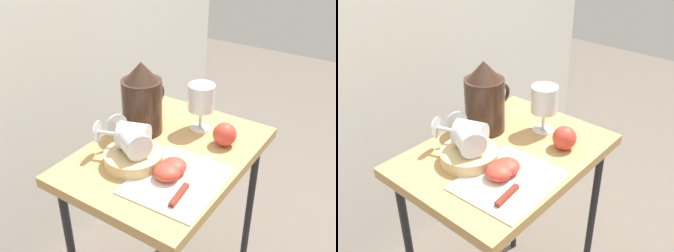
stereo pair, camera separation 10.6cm
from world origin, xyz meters
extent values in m
cube|color=silver|center=(0.00, 0.54, 0.92)|extent=(2.40, 0.03, 1.85)
cube|color=tan|center=(0.00, 0.00, 0.68)|extent=(0.58, 0.42, 0.03)
cylinder|color=black|center=(0.25, -0.17, 0.33)|extent=(0.02, 0.02, 0.67)
cylinder|color=black|center=(0.25, 0.17, 0.33)|extent=(0.02, 0.02, 0.67)
cube|color=silver|center=(-0.10, -0.10, 0.70)|extent=(0.25, 0.22, 0.00)
cylinder|color=tan|center=(-0.10, 0.04, 0.71)|extent=(0.16, 0.16, 0.03)
cylinder|color=#382319|center=(0.05, 0.13, 0.78)|extent=(0.12, 0.12, 0.17)
cylinder|color=#B23819|center=(0.05, 0.13, 0.75)|extent=(0.11, 0.11, 0.09)
cone|color=#382319|center=(0.05, 0.13, 0.89)|extent=(0.10, 0.10, 0.06)
torus|color=#382319|center=(0.13, 0.13, 0.79)|extent=(0.07, 0.01, 0.07)
cylinder|color=silver|center=(0.16, -0.01, 0.70)|extent=(0.06, 0.06, 0.00)
cylinder|color=silver|center=(0.16, -0.01, 0.73)|extent=(0.01, 0.01, 0.06)
cylinder|color=silver|center=(0.16, -0.01, 0.80)|extent=(0.08, 0.08, 0.08)
cylinder|color=#B23819|center=(0.16, -0.01, 0.79)|extent=(0.07, 0.07, 0.04)
cylinder|color=silver|center=(-0.09, 0.05, 0.77)|extent=(0.10, 0.10, 0.08)
cylinder|color=silver|center=(-0.11, 0.12, 0.77)|extent=(0.03, 0.06, 0.01)
cylinder|color=silver|center=(-0.12, 0.15, 0.77)|extent=(0.06, 0.02, 0.06)
cylinder|color=silver|center=(-0.10, 0.04, 0.77)|extent=(0.10, 0.11, 0.07)
cylinder|color=silver|center=(-0.07, 0.10, 0.77)|extent=(0.04, 0.06, 0.01)
cylinder|color=silver|center=(-0.06, 0.13, 0.77)|extent=(0.06, 0.03, 0.06)
ellipsoid|color=#CC3D2D|center=(-0.11, -0.07, 0.72)|extent=(0.07, 0.07, 0.04)
ellipsoid|color=#CC3D2D|center=(-0.08, -0.07, 0.72)|extent=(0.07, 0.07, 0.04)
sphere|color=#CC3D2D|center=(0.12, -0.12, 0.73)|extent=(0.07, 0.07, 0.07)
cube|color=silver|center=(-0.04, -0.12, 0.70)|extent=(0.15, 0.03, 0.00)
cube|color=maroon|center=(-0.15, -0.14, 0.71)|extent=(0.09, 0.02, 0.01)
camera|label=1|loc=(-0.76, -0.51, 1.30)|focal=41.79mm
camera|label=2|loc=(-0.70, -0.60, 1.30)|focal=41.79mm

